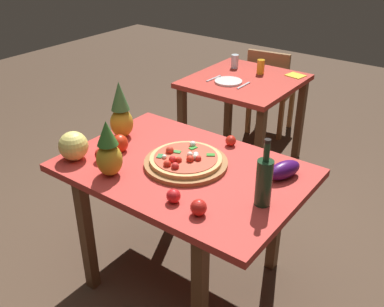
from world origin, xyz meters
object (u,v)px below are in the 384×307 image
dining_chair (270,87)px  pineapple_left (121,113)px  eggplant (284,170)px  dinner_plate (228,81)px  pizza_board (186,163)px  melon (73,146)px  tomato_at_corner (231,141)px  pineapple_right (109,151)px  bell_pepper (120,143)px  knife_utensil (244,86)px  drinking_glass_water (235,61)px  napkin_folded (296,75)px  tomato_near_board (199,207)px  wine_bottle (264,181)px  tomato_beside_pepper (102,154)px  display_table (184,182)px  fork_utensil (214,79)px  tomato_by_bottle (174,196)px  background_table (244,93)px  pizza (186,159)px  drinking_glass_juice (261,67)px

dining_chair → pineapple_left: pineapple_left is taller
eggplant → dinner_plate: bearing=133.3°
pizza_board → melon: bearing=-150.2°
dining_chair → tomato_at_corner: (0.62, -1.73, 0.32)m
pizza_board → pineapple_right: (-0.26, -0.30, 0.12)m
bell_pepper → knife_utensil: (0.02, 1.34, -0.04)m
eggplant → knife_utensil: bearing=129.0°
drinking_glass_water → eggplant: bearing=-50.7°
bell_pepper → pineapple_right: bearing=-56.5°
drinking_glass_water → napkin_folded: bearing=12.3°
tomato_near_board → drinking_glass_water: 2.16m
wine_bottle → tomato_near_board: wine_bottle is taller
pineapple_left → wine_bottle: bearing=-7.2°
bell_pepper → tomato_beside_pepper: 0.14m
display_table → wine_bottle: bearing=-6.0°
pineapple_left → fork_utensil: size_ratio=1.91×
pineapple_left → tomato_by_bottle: bearing=-27.9°
display_table → bell_pepper: bell_pepper is taller
fork_utensil → pizza_board: bearing=-58.2°
pineapple_right → eggplant: pineapple_right is taller
background_table → eggplant: (0.94, -1.21, 0.17)m
pizza → wine_bottle: 0.51m
pineapple_left → drinking_glass_juice: 1.54m
dining_chair → bell_pepper: bell_pepper is taller
pizza_board → pizza: 0.03m
tomato_beside_pepper → dining_chair: bearing=94.0°
melon → fork_utensil: melon is taller
dining_chair → drinking_glass_juice: bearing=97.4°
tomato_near_board → drinking_glass_juice: bearing=111.0°
pizza → wine_bottle: wine_bottle is taller
knife_utensil → background_table: bearing=118.1°
pizza → eggplant: 0.51m
tomato_near_board → dinner_plate: size_ratio=0.34×
pineapple_right → dinner_plate: bearing=99.7°
pineapple_right → knife_utensil: size_ratio=1.67×
background_table → napkin_folded: (0.30, 0.31, 0.12)m
dinner_plate → napkin_folded: dinner_plate is taller
eggplant → knife_utensil: (-0.85, 1.05, -0.04)m
wine_bottle → melon: (-1.03, -0.23, -0.04)m
display_table → drinking_glass_juice: 1.68m
dining_chair → eggplant: bearing=110.8°
bell_pepper → background_table: bearing=92.5°
fork_utensil → napkin_folded: (0.50, 0.47, -0.00)m
pineapple_right → bell_pepper: 0.27m
bell_pepper → tomato_beside_pepper: size_ratio=1.32×
eggplant → tomato_near_board: eggplant is taller
background_table → tomato_beside_pepper: size_ratio=11.28×
tomato_by_bottle → dinner_plate: (-0.68, 1.55, -0.03)m
dining_chair → drinking_glass_water: size_ratio=7.37×
display_table → dinner_plate: dinner_plate is taller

